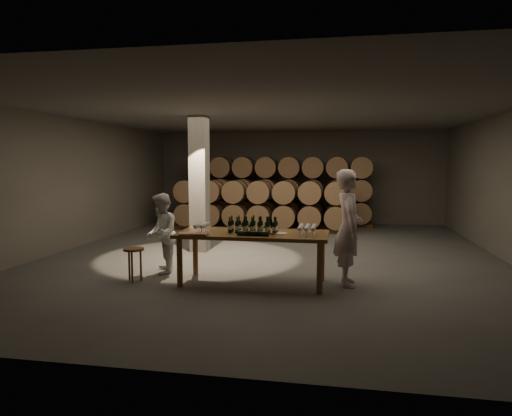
% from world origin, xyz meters
% --- Properties ---
extents(room, '(12.00, 12.00, 12.00)m').
position_xyz_m(room, '(-1.80, 0.20, 1.60)').
color(room, '#4C4A48').
rests_on(room, ground).
extents(tasting_table, '(2.60, 1.10, 0.90)m').
position_xyz_m(tasting_table, '(0.00, -2.50, 0.80)').
color(tasting_table, brown).
rests_on(tasting_table, ground).
extents(barrel_stack_back, '(6.26, 0.95, 2.31)m').
position_xyz_m(barrel_stack_back, '(-0.57, 5.20, 1.20)').
color(barrel_stack_back, brown).
rests_on(barrel_stack_back, ground).
extents(barrel_stack_front, '(5.48, 0.95, 1.57)m').
position_xyz_m(barrel_stack_front, '(-0.96, 3.80, 0.83)').
color(barrel_stack_front, brown).
rests_on(barrel_stack_front, ground).
extents(bottle_cluster, '(0.85, 0.22, 0.30)m').
position_xyz_m(bottle_cluster, '(0.01, -2.53, 1.01)').
color(bottle_cluster, black).
rests_on(bottle_cluster, tasting_table).
extents(lying_bottles, '(0.63, 0.08, 0.08)m').
position_xyz_m(lying_bottles, '(0.09, -2.85, 0.94)').
color(lying_bottles, black).
rests_on(lying_bottles, tasting_table).
extents(glass_cluster_left, '(0.19, 0.41, 0.16)m').
position_xyz_m(glass_cluster_left, '(-0.88, -2.63, 1.02)').
color(glass_cluster_left, silver).
rests_on(glass_cluster_left, tasting_table).
extents(glass_cluster_right, '(0.30, 0.52, 0.16)m').
position_xyz_m(glass_cluster_right, '(0.94, -2.54, 1.01)').
color(glass_cluster_right, silver).
rests_on(glass_cluster_right, tasting_table).
extents(plate, '(0.25, 0.25, 0.01)m').
position_xyz_m(plate, '(0.48, -2.55, 0.91)').
color(plate, white).
rests_on(plate, tasting_table).
extents(notebook_near, '(0.26, 0.21, 0.03)m').
position_xyz_m(notebook_near, '(-0.81, -2.93, 0.92)').
color(notebook_near, brown).
rests_on(notebook_near, tasting_table).
extents(notebook_corner, '(0.30, 0.33, 0.02)m').
position_xyz_m(notebook_corner, '(-1.09, -2.90, 0.91)').
color(notebook_corner, brown).
rests_on(notebook_corner, tasting_table).
extents(pen, '(0.13, 0.03, 0.01)m').
position_xyz_m(pen, '(-0.70, -2.91, 0.91)').
color(pen, black).
rests_on(pen, tasting_table).
extents(stool, '(0.36, 0.36, 0.60)m').
position_xyz_m(stool, '(-2.10, -2.75, 0.49)').
color(stool, brown).
rests_on(stool, ground).
extents(person_man, '(0.56, 0.78, 2.00)m').
position_xyz_m(person_man, '(1.63, -2.29, 1.00)').
color(person_man, beige).
rests_on(person_man, ground).
extents(person_woman, '(0.79, 0.89, 1.53)m').
position_xyz_m(person_woman, '(-1.85, -2.07, 0.77)').
color(person_woman, silver).
rests_on(person_woman, ground).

